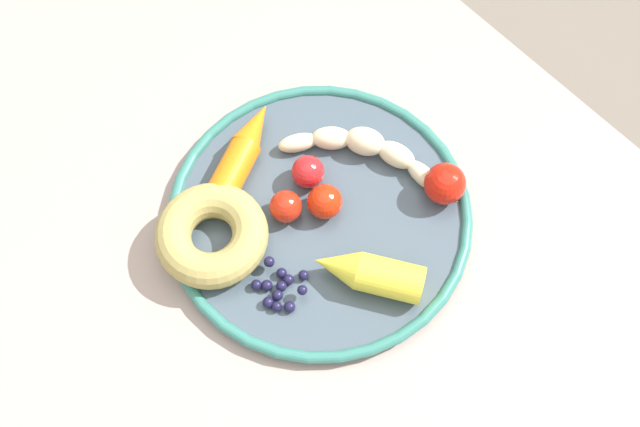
{
  "coord_description": "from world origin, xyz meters",
  "views": [
    {
      "loc": [
        0.25,
        -0.17,
        1.46
      ],
      "look_at": [
        0.0,
        0.05,
        0.75
      ],
      "focal_mm": 42.78,
      "sensor_mm": 36.0,
      "label": 1
    }
  ],
  "objects_px": {
    "banana": "(363,148)",
    "tomato_extra": "(286,207)",
    "tomato_mid": "(328,205)",
    "donut": "(212,235)",
    "carrot_orange": "(239,156)",
    "tomato_far": "(445,184)",
    "dining_table": "(288,277)",
    "tomato_near": "(308,172)",
    "blueberry_pile": "(280,287)",
    "carrot_yellow": "(368,273)",
    "plate": "(320,215)"
  },
  "relations": [
    {
      "from": "banana",
      "to": "tomato_extra",
      "type": "distance_m",
      "value": 0.11
    },
    {
      "from": "banana",
      "to": "tomato_mid",
      "type": "distance_m",
      "value": 0.08
    },
    {
      "from": "donut",
      "to": "carrot_orange",
      "type": "bearing_deg",
      "value": 124.97
    },
    {
      "from": "tomato_far",
      "to": "dining_table",
      "type": "bearing_deg",
      "value": -112.6
    },
    {
      "from": "tomato_near",
      "to": "tomato_far",
      "type": "relative_size",
      "value": 0.8
    },
    {
      "from": "blueberry_pile",
      "to": "tomato_mid",
      "type": "xyz_separation_m",
      "value": [
        -0.03,
        0.09,
        0.01
      ]
    },
    {
      "from": "dining_table",
      "to": "tomato_far",
      "type": "distance_m",
      "value": 0.21
    },
    {
      "from": "blueberry_pile",
      "to": "tomato_extra",
      "type": "distance_m",
      "value": 0.08
    },
    {
      "from": "donut",
      "to": "blueberry_pile",
      "type": "xyz_separation_m",
      "value": [
        0.08,
        0.02,
        -0.01
      ]
    },
    {
      "from": "banana",
      "to": "tomato_mid",
      "type": "relative_size",
      "value": 4.28
    },
    {
      "from": "dining_table",
      "to": "tomato_mid",
      "type": "height_order",
      "value": "tomato_mid"
    },
    {
      "from": "carrot_orange",
      "to": "tomato_near",
      "type": "height_order",
      "value": "tomato_near"
    },
    {
      "from": "carrot_yellow",
      "to": "donut",
      "type": "distance_m",
      "value": 0.16
    },
    {
      "from": "plate",
      "to": "tomato_mid",
      "type": "relative_size",
      "value": 8.69
    },
    {
      "from": "carrot_orange",
      "to": "tomato_mid",
      "type": "height_order",
      "value": "tomato_mid"
    },
    {
      "from": "carrot_orange",
      "to": "carrot_yellow",
      "type": "xyz_separation_m",
      "value": [
        0.18,
        0.01,
        0.0
      ]
    },
    {
      "from": "dining_table",
      "to": "tomato_extra",
      "type": "xyz_separation_m",
      "value": [
        -0.02,
        0.02,
        0.12
      ]
    },
    {
      "from": "tomato_far",
      "to": "tomato_extra",
      "type": "xyz_separation_m",
      "value": [
        -0.09,
        -0.14,
        -0.0
      ]
    },
    {
      "from": "banana",
      "to": "donut",
      "type": "relative_size",
      "value": 1.38
    },
    {
      "from": "tomato_extra",
      "to": "donut",
      "type": "bearing_deg",
      "value": -107.09
    },
    {
      "from": "blueberry_pile",
      "to": "tomato_far",
      "type": "xyz_separation_m",
      "value": [
        0.03,
        0.2,
        0.01
      ]
    },
    {
      "from": "blueberry_pile",
      "to": "tomato_near",
      "type": "xyz_separation_m",
      "value": [
        -0.07,
        0.1,
        0.01
      ]
    },
    {
      "from": "dining_table",
      "to": "banana",
      "type": "height_order",
      "value": "banana"
    },
    {
      "from": "carrot_orange",
      "to": "tomato_mid",
      "type": "bearing_deg",
      "value": 17.38
    },
    {
      "from": "carrot_yellow",
      "to": "banana",
      "type": "bearing_deg",
      "value": 139.61
    },
    {
      "from": "dining_table",
      "to": "plate",
      "type": "height_order",
      "value": "plate"
    },
    {
      "from": "carrot_yellow",
      "to": "tomato_extra",
      "type": "distance_m",
      "value": 0.11
    },
    {
      "from": "blueberry_pile",
      "to": "tomato_far",
      "type": "height_order",
      "value": "tomato_far"
    },
    {
      "from": "donut",
      "to": "tomato_near",
      "type": "bearing_deg",
      "value": 86.22
    },
    {
      "from": "blueberry_pile",
      "to": "tomato_mid",
      "type": "bearing_deg",
      "value": 109.6
    },
    {
      "from": "carrot_orange",
      "to": "tomato_extra",
      "type": "xyz_separation_m",
      "value": [
        0.08,
        -0.0,
        0.0
      ]
    },
    {
      "from": "dining_table",
      "to": "banana",
      "type": "bearing_deg",
      "value": 100.26
    },
    {
      "from": "plate",
      "to": "donut",
      "type": "bearing_deg",
      "value": -114.17
    },
    {
      "from": "carrot_orange",
      "to": "donut",
      "type": "xyz_separation_m",
      "value": [
        0.05,
        -0.08,
        0.0
      ]
    },
    {
      "from": "carrot_orange",
      "to": "tomato_extra",
      "type": "relative_size",
      "value": 4.11
    },
    {
      "from": "donut",
      "to": "carrot_yellow",
      "type": "bearing_deg",
      "value": 34.36
    },
    {
      "from": "donut",
      "to": "plate",
      "type": "bearing_deg",
      "value": 65.83
    },
    {
      "from": "donut",
      "to": "tomato_mid",
      "type": "relative_size",
      "value": 3.11
    },
    {
      "from": "blueberry_pile",
      "to": "dining_table",
      "type": "bearing_deg",
      "value": 135.26
    },
    {
      "from": "dining_table",
      "to": "banana",
      "type": "distance_m",
      "value": 0.17
    },
    {
      "from": "carrot_yellow",
      "to": "donut",
      "type": "height_order",
      "value": "carrot_yellow"
    },
    {
      "from": "dining_table",
      "to": "carrot_yellow",
      "type": "bearing_deg",
      "value": 22.15
    },
    {
      "from": "banana",
      "to": "tomato_mid",
      "type": "height_order",
      "value": "tomato_mid"
    },
    {
      "from": "tomato_far",
      "to": "tomato_near",
      "type": "bearing_deg",
      "value": -137.56
    },
    {
      "from": "tomato_far",
      "to": "plate",
      "type": "bearing_deg",
      "value": -120.54
    },
    {
      "from": "carrot_orange",
      "to": "tomato_far",
      "type": "bearing_deg",
      "value": 39.72
    },
    {
      "from": "tomato_near",
      "to": "tomato_extra",
      "type": "xyz_separation_m",
      "value": [
        0.02,
        -0.04,
        -0.0
      ]
    },
    {
      "from": "carrot_yellow",
      "to": "blueberry_pile",
      "type": "distance_m",
      "value": 0.09
    },
    {
      "from": "dining_table",
      "to": "tomato_near",
      "type": "relative_size",
      "value": 36.52
    },
    {
      "from": "plate",
      "to": "banana",
      "type": "relative_size",
      "value": 2.03
    }
  ]
}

